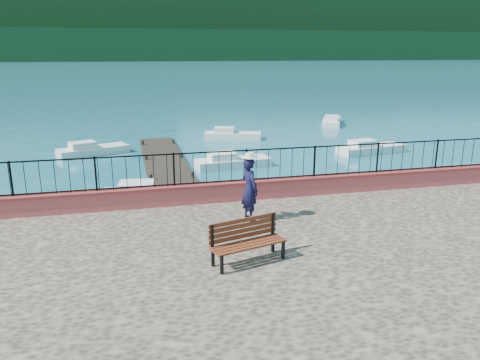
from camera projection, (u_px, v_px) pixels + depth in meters
name	position (u px, v px, depth m)	size (l,w,h in m)	color
ground	(296.00, 290.00, 11.39)	(2000.00, 2000.00, 0.00)	#19596B
parapet	(256.00, 189.00, 14.45)	(28.00, 0.46, 0.58)	#C54D47
railing	(256.00, 165.00, 14.25)	(27.00, 0.05, 0.95)	black
dock	(168.00, 171.00, 22.12)	(2.00, 16.00, 0.30)	#2D231C
far_forest	(127.00, 46.00, 289.86)	(900.00, 60.00, 18.00)	black
foothills	(125.00, 28.00, 342.57)	(900.00, 120.00, 44.00)	black
companion_hill	(305.00, 56.00, 586.21)	(448.00, 384.00, 180.00)	#142D23
park_bench	(248.00, 249.00, 10.07)	(1.76, 0.98, 0.93)	black
person	(250.00, 189.00, 12.44)	(0.63, 0.41, 1.73)	black
hat	(250.00, 155.00, 12.19)	(0.44, 0.44, 0.12)	silver
boat_0	(152.00, 191.00, 18.02)	(3.76, 1.30, 0.80)	silver
boat_1	(233.00, 159.00, 23.36)	(3.74, 1.30, 0.80)	white
boat_2	(371.00, 146.00, 26.64)	(4.02, 1.30, 0.80)	silver
boat_3	(93.00, 147.00, 26.21)	(3.82, 1.30, 0.80)	silver
boat_4	(233.00, 133.00, 30.86)	(3.69, 1.30, 0.80)	silver
boat_5	(332.00, 119.00, 37.05)	(4.18, 1.30, 0.80)	silver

